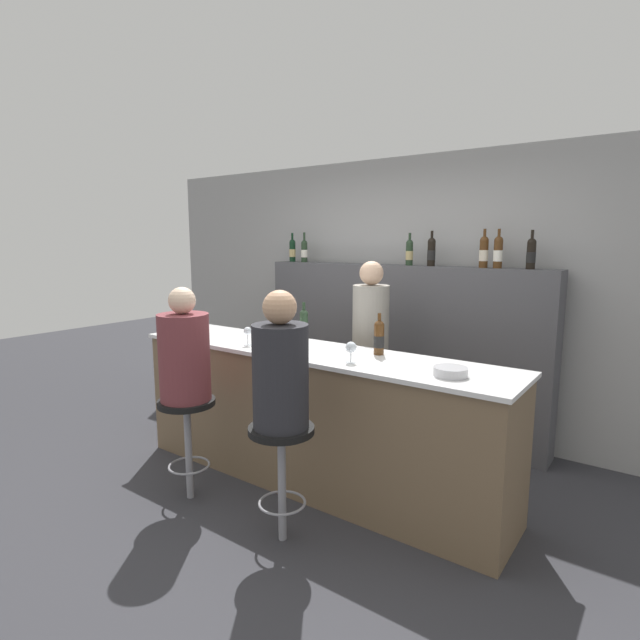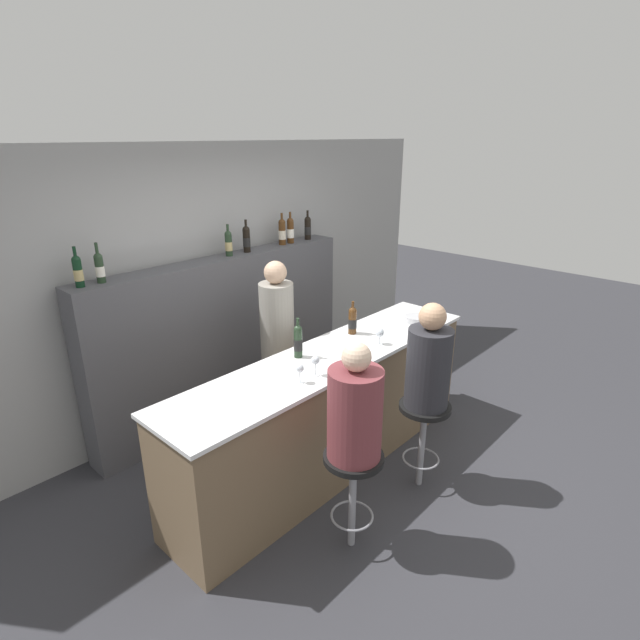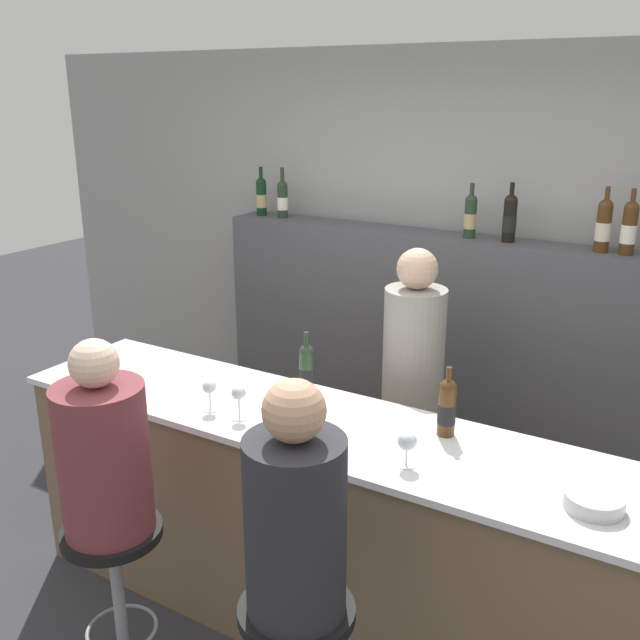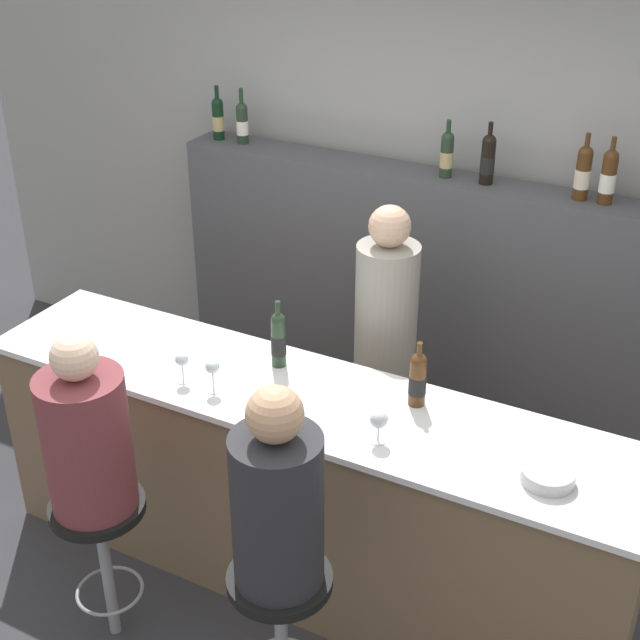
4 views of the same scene
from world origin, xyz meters
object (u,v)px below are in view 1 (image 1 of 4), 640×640
(wine_bottle_backbar_0, at_px, (292,250))
(wine_glass_1, at_px, (263,333))
(guest_seated_left, at_px, (184,353))
(bar_stool_right, at_px, (282,451))
(wine_bottle_backbar_2, at_px, (409,252))
(bar_stool_left, at_px, (187,421))
(wine_bottle_counter_0, at_px, (304,326))
(wine_bottle_backbar_4, at_px, (484,252))
(metal_bowl, at_px, (451,372))
(guest_seated_right, at_px, (280,369))
(wine_bottle_backbar_6, at_px, (531,253))
(wine_bottle_backbar_1, at_px, (304,251))
(wine_bottle_backbar_3, at_px, (431,252))
(wine_bottle_counter_1, at_px, (379,337))
(wine_bottle_backbar_5, at_px, (498,252))
(wine_glass_2, at_px, (351,348))
(bartender, at_px, (370,366))
(wine_glass_0, at_px, (248,332))

(wine_bottle_backbar_0, distance_m, wine_glass_1, 1.87)
(guest_seated_left, bearing_deg, bar_stool_right, 0.00)
(bar_stool_right, bearing_deg, wine_bottle_backbar_2, 95.54)
(bar_stool_left, height_order, guest_seated_left, guest_seated_left)
(wine_bottle_counter_0, height_order, wine_bottle_backbar_4, wine_bottle_backbar_4)
(metal_bowl, bearing_deg, wine_bottle_counter_0, 169.04)
(guest_seated_right, bearing_deg, bar_stool_right, 0.00)
(wine_glass_1, height_order, bar_stool_right, wine_glass_1)
(wine_bottle_backbar_2, distance_m, wine_glass_1, 1.67)
(wine_bottle_backbar_0, height_order, guest_seated_left, wine_bottle_backbar_0)
(guest_seated_right, bearing_deg, wine_bottle_backbar_6, 67.40)
(wine_bottle_backbar_2, distance_m, bar_stool_left, 2.44)
(wine_bottle_backbar_1, distance_m, wine_bottle_backbar_3, 1.43)
(wine_bottle_counter_1, relative_size, wine_bottle_backbar_6, 0.95)
(metal_bowl, bearing_deg, wine_bottle_backbar_1, 146.77)
(wine_bottle_backbar_2, distance_m, wine_bottle_backbar_5, 0.80)
(wine_bottle_backbar_5, distance_m, wine_glass_2, 1.69)
(guest_seated_right, bearing_deg, bartender, 98.79)
(wine_bottle_counter_0, bearing_deg, bar_stool_left, -113.04)
(wine_bottle_backbar_1, distance_m, guest_seated_right, 2.58)
(wine_glass_0, bearing_deg, wine_bottle_backbar_6, 42.45)
(wine_bottle_backbar_5, xyz_separation_m, wine_glass_1, (-1.24, -1.51, -0.59))
(wine_bottle_counter_0, bearing_deg, guest_seated_right, -60.05)
(wine_bottle_backbar_4, xyz_separation_m, wine_bottle_backbar_6, (0.38, 0.00, -0.01))
(wine_glass_0, bearing_deg, guest_seated_left, -97.05)
(wine_bottle_backbar_1, bearing_deg, bar_stool_right, -55.45)
(wine_bottle_backbar_4, xyz_separation_m, guest_seated_right, (-0.48, -2.06, -0.65))
(wine_bottle_counter_1, height_order, wine_glass_0, wine_bottle_counter_1)
(wine_bottle_backbar_0, height_order, wine_glass_2, wine_bottle_backbar_0)
(wine_bottle_backbar_6, bearing_deg, wine_bottle_counter_1, -119.92)
(wine_bottle_backbar_6, distance_m, bar_stool_right, 2.51)
(wine_bottle_counter_1, xyz_separation_m, wine_bottle_backbar_1, (-1.58, 1.20, 0.56))
(wine_bottle_backbar_0, distance_m, wine_bottle_backbar_5, 2.18)
(wine_bottle_backbar_0, height_order, bartender, wine_bottle_backbar_0)
(wine_bottle_counter_0, relative_size, guest_seated_right, 0.40)
(wine_bottle_backbar_0, xyz_separation_m, wine_glass_1, (0.94, -1.51, -0.58))
(metal_bowl, bearing_deg, bartender, 141.74)
(wine_bottle_backbar_3, distance_m, guest_seated_right, 2.16)
(wine_bottle_backbar_4, xyz_separation_m, guest_seated_left, (-1.34, -2.06, -0.67))
(wine_bottle_backbar_0, xyz_separation_m, bar_stool_right, (1.58, -2.06, -1.14))
(wine_bottle_backbar_6, bearing_deg, wine_bottle_backbar_5, 180.00)
(guest_seated_right, bearing_deg, wine_glass_1, 139.31)
(wine_glass_0, height_order, wine_glass_1, wine_glass_1)
(wine_glass_0, distance_m, bar_stool_left, 0.78)
(wine_bottle_backbar_1, height_order, bar_stool_right, wine_bottle_backbar_1)
(bartender, bearing_deg, wine_glass_0, -123.90)
(wine_glass_2, bearing_deg, wine_bottle_backbar_3, 94.60)
(bar_stool_left, bearing_deg, metal_bowl, 20.33)
(wine_bottle_backbar_6, height_order, wine_glass_0, wine_bottle_backbar_6)
(wine_glass_1, xyz_separation_m, guest_seated_right, (0.64, -0.55, -0.06))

